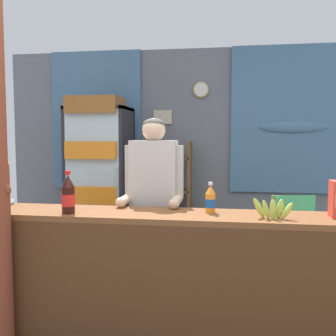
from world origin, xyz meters
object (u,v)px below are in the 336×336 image
object	(u,v)px
drink_fridge	(99,170)
banana_bunch	(273,209)
shopkeeper	(154,192)
plastic_lawn_chair	(289,228)
soda_bottle_orange_soda	(210,200)
soda_bottle_cola	(68,195)
stall_counter	(150,266)
bottle_shelf_rack	(172,194)

from	to	relation	value
drink_fridge	banana_bunch	distance (m)	2.70
drink_fridge	shopkeeper	world-z (taller)	drink_fridge
plastic_lawn_chair	soda_bottle_orange_soda	world-z (taller)	soda_bottle_orange_soda
soda_bottle_orange_soda	plastic_lawn_chair	bearing A→B (deg)	61.84
plastic_lawn_chair	soda_bottle_cola	bearing A→B (deg)	-137.56
stall_counter	soda_bottle_cola	world-z (taller)	soda_bottle_cola
soda_bottle_cola	soda_bottle_orange_soda	bearing A→B (deg)	10.14
stall_counter	drink_fridge	world-z (taller)	drink_fridge
shopkeeper	soda_bottle_orange_soda	world-z (taller)	shopkeeper
bottle_shelf_rack	banana_bunch	size ratio (longest dim) A/B	5.02
stall_counter	bottle_shelf_rack	world-z (taller)	bottle_shelf_rack
stall_counter	soda_bottle_orange_soda	xyz separation A→B (m)	(0.40, 0.16, 0.45)
shopkeeper	banana_bunch	size ratio (longest dim) A/B	5.76
shopkeeper	soda_bottle_orange_soda	size ratio (longest dim) A/B	7.32
shopkeeper	bottle_shelf_rack	bearing A→B (deg)	93.16
drink_fridge	soda_bottle_cola	world-z (taller)	drink_fridge
soda_bottle_cola	banana_bunch	size ratio (longest dim) A/B	1.09
shopkeeper	stall_counter	bearing A→B (deg)	-81.98
drink_fridge	banana_bunch	size ratio (longest dim) A/B	6.90
drink_fridge	banana_bunch	bearing A→B (deg)	-46.63
shopkeeper	banana_bunch	world-z (taller)	shopkeeper
soda_bottle_orange_soda	banana_bunch	xyz separation A→B (m)	(0.42, -0.15, -0.03)
banana_bunch	shopkeeper	bearing A→B (deg)	150.51
banana_bunch	drink_fridge	bearing A→B (deg)	133.37
bottle_shelf_rack	plastic_lawn_chair	world-z (taller)	bottle_shelf_rack
plastic_lawn_chair	shopkeeper	world-z (taller)	shopkeeper
plastic_lawn_chair	shopkeeper	size ratio (longest dim) A/B	0.54
soda_bottle_orange_soda	banana_bunch	size ratio (longest dim) A/B	0.79
plastic_lawn_chair	bottle_shelf_rack	bearing A→B (deg)	152.41
drink_fridge	soda_bottle_orange_soda	bearing A→B (deg)	-51.66
bottle_shelf_rack	soda_bottle_cola	world-z (taller)	bottle_shelf_rack
soda_bottle_cola	soda_bottle_orange_soda	distance (m)	1.00
soda_bottle_orange_soda	banana_bunch	distance (m)	0.45
drink_fridge	soda_bottle_cola	xyz separation A→B (m)	(0.44, -1.99, -0.01)
drink_fridge	shopkeeper	distance (m)	1.74
shopkeeper	banana_bunch	bearing A→B (deg)	-29.49
bottle_shelf_rack	soda_bottle_cola	xyz separation A→B (m)	(-0.41, -2.30, 0.32)
stall_counter	soda_bottle_cola	distance (m)	0.76
drink_fridge	shopkeeper	xyz separation A→B (m)	(0.95, -1.45, -0.05)
plastic_lawn_chair	soda_bottle_cola	xyz separation A→B (m)	(-1.75, -1.60, 0.55)
drink_fridge	banana_bunch	xyz separation A→B (m)	(1.85, -1.96, -0.08)
drink_fridge	soda_bottle_cola	bearing A→B (deg)	-77.44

